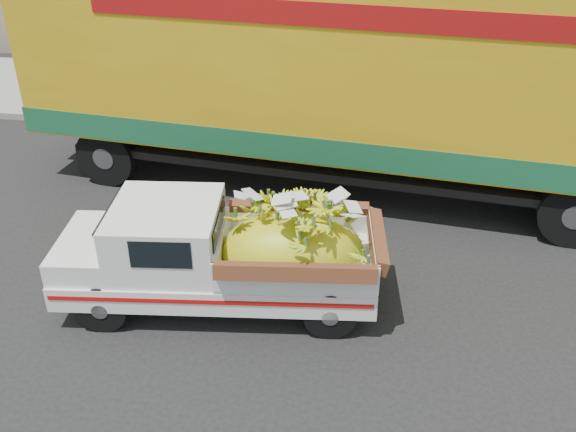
# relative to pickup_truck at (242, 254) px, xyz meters

# --- Properties ---
(ground) EXTENTS (100.00, 100.00, 0.00)m
(ground) POSITION_rel_pickup_truck_xyz_m (1.56, -0.21, -0.78)
(ground) COLOR black
(ground) RESTS_ON ground
(curb) EXTENTS (60.00, 0.25, 0.15)m
(curb) POSITION_rel_pickup_truck_xyz_m (1.56, 6.06, -0.71)
(curb) COLOR gray
(curb) RESTS_ON ground
(sidewalk) EXTENTS (60.00, 4.00, 0.14)m
(sidewalk) POSITION_rel_pickup_truck_xyz_m (1.56, 8.16, -0.71)
(sidewalk) COLOR gray
(sidewalk) RESTS_ON ground
(pickup_truck) EXTENTS (4.28, 1.90, 1.46)m
(pickup_truck) POSITION_rel_pickup_truck_xyz_m (0.00, 0.00, 0.00)
(pickup_truck) COLOR black
(pickup_truck) RESTS_ON ground
(semi_trailer) EXTENTS (12.05, 4.05, 3.80)m
(semi_trailer) POSITION_rel_pickup_truck_xyz_m (1.47, 3.61, 1.34)
(semi_trailer) COLOR black
(semi_trailer) RESTS_ON ground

